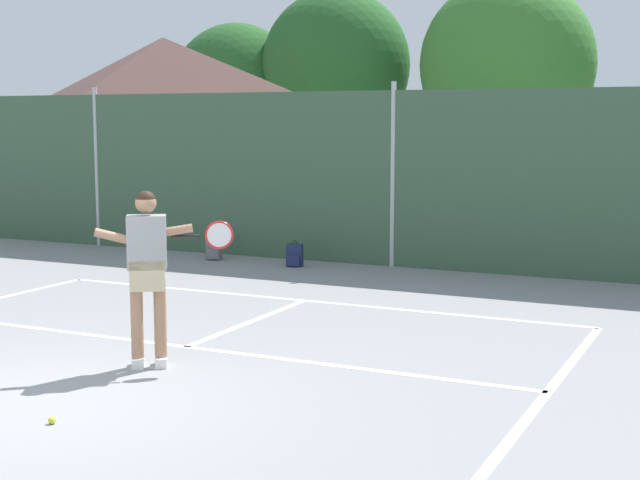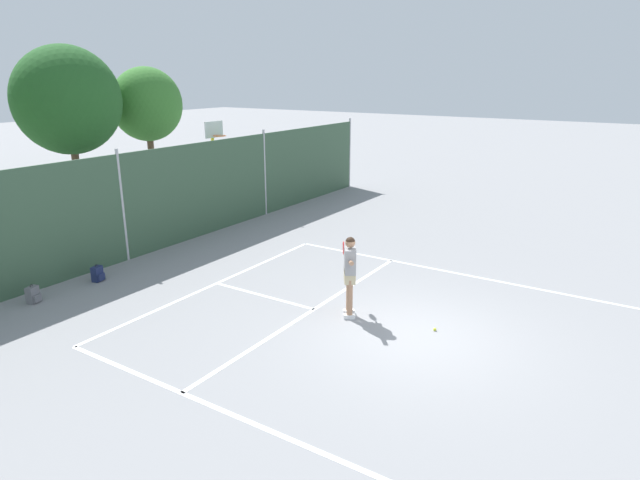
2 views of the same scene
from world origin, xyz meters
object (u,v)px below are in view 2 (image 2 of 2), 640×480
tennis_player (350,269)px  backpack_navy (98,274)px  tennis_ball (435,329)px  basketball_hoop (215,155)px  backpack_grey (33,295)px

tennis_player → backpack_navy: bearing=104.3°
tennis_ball → basketball_hoop: bearing=65.3°
basketball_hoop → backpack_grey: basketball_hoop is taller
backpack_navy → basketball_hoop: bearing=18.1°
backpack_grey → tennis_player: bearing=-63.0°
basketball_hoop → backpack_grey: 9.23m
backpack_grey → backpack_navy: size_ratio=1.00×
tennis_player → tennis_ball: 2.21m
tennis_player → backpack_grey: (-3.40, 6.68, -0.92)m
basketball_hoop → backpack_grey: (-8.71, -2.22, -2.12)m
basketball_hoop → tennis_player: 10.43m
tennis_player → backpack_grey: bearing=117.0°
tennis_player → backpack_grey: tennis_player is taller
tennis_player → tennis_ball: tennis_player is taller
backpack_grey → backpack_navy: 1.71m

